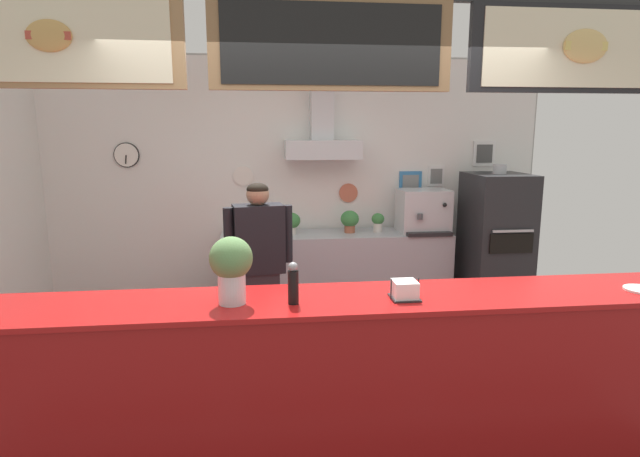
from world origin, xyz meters
name	(u,v)px	position (x,y,z in m)	size (l,w,h in m)	color
ground_plane	(324,421)	(0.00, 0.00, 0.00)	(6.62, 6.62, 0.00)	#3F3A38
back_wall_assembly	(299,179)	(0.01, 2.32, 1.51)	(5.51, 2.96, 2.82)	#9E9E99
service_counter	(334,385)	(0.00, -0.51, 0.54)	(4.28, 0.59, 1.09)	maroon
back_prep_counter	(336,276)	(0.39, 2.09, 0.46)	(2.46, 0.57, 0.94)	#A3A5AD
pizza_oven	(495,248)	(2.07, 1.83, 0.80)	(0.60, 0.74, 1.69)	#232326
shop_worker	(260,276)	(-0.43, 0.74, 0.88)	(0.55, 0.28, 1.63)	#232328
espresso_machine	(423,211)	(1.34, 2.07, 1.17)	(0.53, 0.49, 0.46)	silver
potted_thyme	(378,221)	(0.85, 2.12, 1.06)	(0.14, 0.14, 0.21)	beige
potted_oregano	(251,225)	(-0.52, 2.06, 1.05)	(0.18, 0.18, 0.21)	#9E563D
potted_sage	(350,220)	(0.54, 2.12, 1.07)	(0.20, 0.20, 0.24)	#9E563D
potted_rosemary	(292,222)	(-0.09, 2.09, 1.07)	(0.19, 0.19, 0.23)	beige
napkin_holder	(405,290)	(0.39, -0.57, 1.14)	(0.17, 0.16, 0.12)	#262628
pepper_grinder	(293,283)	(-0.24, -0.59, 1.20)	(0.06, 0.06, 0.24)	black
basil_vase	(231,267)	(-0.58, -0.54, 1.29)	(0.24, 0.24, 0.38)	silver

